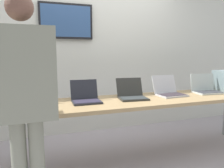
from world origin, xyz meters
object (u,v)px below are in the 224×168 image
laptop_station_4 (169,91)px  workbench (127,103)px  laptop_station_3 (132,94)px  laptop_station_5 (206,88)px  laptop_station_2 (86,97)px  person (24,90)px  laptop_station_1 (28,99)px

laptop_station_4 → workbench: bearing=-171.7°
laptop_station_3 → laptop_station_5: 1.12m
laptop_station_2 → person: size_ratio=0.19×
laptop_station_3 → person: size_ratio=0.21×
workbench → laptop_station_1: bearing=175.5°
laptop_station_4 → laptop_station_2: bearing=-178.2°
laptop_station_1 → laptop_station_2: (0.60, -0.03, -0.01)m
laptop_station_2 → laptop_station_3: bearing=0.0°
laptop_station_1 → laptop_station_4: (1.69, 0.01, -0.00)m
laptop_station_1 → laptop_station_5: 2.28m
workbench → laptop_station_1: laptop_station_1 is taller
person → laptop_station_1: bearing=91.2°
workbench → laptop_station_2: size_ratio=12.09×
laptop_station_1 → laptop_station_3: (1.15, -0.03, -0.01)m
workbench → person: 1.26m
laptop_station_1 → laptop_station_5: laptop_station_1 is taller
workbench → laptop_station_2: 0.49m
laptop_station_1 → laptop_station_3: size_ratio=1.00×
laptop_station_2 → laptop_station_4: 1.10m
workbench → laptop_station_5: bearing=3.8°
laptop_station_1 → person: size_ratio=0.21×
laptop_station_1 → laptop_station_4: size_ratio=0.97×
workbench → person: (-1.05, -0.62, 0.32)m
laptop_station_1 → laptop_station_5: bearing=-0.1°
laptop_station_4 → laptop_station_5: bearing=-1.0°
workbench → laptop_station_3: laptop_station_3 is taller
person → laptop_station_2: bearing=49.4°
laptop_station_5 → person: 2.38m
laptop_station_5 → person: bearing=-162.8°
workbench → laptop_station_3: (0.09, 0.06, 0.10)m
laptop_station_1 → laptop_station_2: laptop_station_1 is taller
workbench → laptop_station_3: 0.14m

